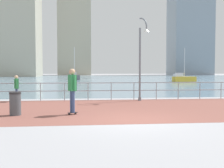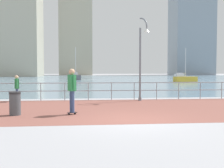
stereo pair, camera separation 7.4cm
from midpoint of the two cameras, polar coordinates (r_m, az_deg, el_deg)
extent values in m
plane|color=#9E9EA3|center=(49.64, -4.13, 0.70)|extent=(220.00, 220.00, 0.00)
cube|color=brown|center=(12.96, 1.42, -5.07)|extent=(28.00, 7.69, 0.01)
cube|color=#6B899E|center=(61.62, -4.50, 1.10)|extent=(180.00, 88.00, 0.00)
cylinder|color=#8C99A3|center=(17.08, -19.34, -1.59)|extent=(0.05, 0.05, 1.04)
cylinder|color=#8C99A3|center=(16.81, -14.69, -1.59)|extent=(0.05, 0.05, 1.04)
cylinder|color=#8C99A3|center=(16.66, -9.93, -1.58)|extent=(0.05, 0.05, 1.04)
cylinder|color=#8C99A3|center=(16.62, -5.10, -1.56)|extent=(0.05, 0.05, 1.04)
cylinder|color=#8C99A3|center=(16.70, -0.29, -1.52)|extent=(0.05, 0.05, 1.04)
cylinder|color=#8C99A3|center=(16.90, 4.43, -1.48)|extent=(0.05, 0.05, 1.04)
cylinder|color=#8C99A3|center=(17.21, 9.02, -1.43)|extent=(0.05, 0.05, 1.04)
cylinder|color=#8C99A3|center=(17.63, 13.42, -1.37)|extent=(0.05, 0.05, 1.04)
cylinder|color=#8C99A3|center=(18.14, 17.60, -1.31)|extent=(0.05, 0.05, 1.04)
cylinder|color=#8C99A3|center=(18.75, 21.52, -1.25)|extent=(0.05, 0.05, 1.04)
cylinder|color=#8C99A3|center=(16.67, -0.29, 0.26)|extent=(25.20, 0.06, 0.06)
cylinder|color=#8C99A3|center=(16.70, -0.29, -1.35)|extent=(25.20, 0.06, 0.06)
cylinder|color=slate|center=(16.40, 5.62, -3.09)|extent=(0.19, 0.19, 0.20)
cylinder|color=slate|center=(16.32, 5.66, 4.04)|extent=(0.12, 0.12, 4.27)
cylinder|color=slate|center=(16.54, 5.89, 13.35)|extent=(0.17, 0.20, 0.11)
cylinder|color=slate|center=(16.42, 6.25, 13.26)|extent=(0.17, 0.21, 0.15)
cylinder|color=slate|center=(16.31, 6.57, 13.03)|extent=(0.17, 0.20, 0.18)
cylinder|color=slate|center=(16.22, 6.81, 12.66)|extent=(0.15, 0.18, 0.19)
cylinder|color=slate|center=(16.15, 6.97, 12.19)|extent=(0.14, 0.15, 0.19)
cylinder|color=slate|center=(16.11, 7.02, 11.66)|extent=(0.12, 0.12, 0.17)
cone|color=silver|center=(16.08, 7.01, 10.96)|extent=(0.36, 0.36, 0.22)
cylinder|color=black|center=(11.36, -7.84, -6.06)|extent=(0.07, 0.05, 0.06)
cylinder|color=black|center=(11.29, -7.69, -6.11)|extent=(0.07, 0.05, 0.06)
cylinder|color=black|center=(11.26, -9.05, -6.15)|extent=(0.07, 0.05, 0.06)
cylinder|color=black|center=(11.19, -8.90, -6.20)|extent=(0.07, 0.05, 0.06)
cube|color=black|center=(11.27, -8.37, -5.88)|extent=(0.41, 0.27, 0.02)
cylinder|color=#384C7A|center=(11.29, -8.54, -3.59)|extent=(0.17, 0.17, 0.87)
cylinder|color=#384C7A|center=(11.14, -8.23, -3.67)|extent=(0.17, 0.17, 0.87)
cube|color=#2D8C4C|center=(11.15, -8.41, 0.24)|extent=(0.36, 0.41, 0.65)
cylinder|color=#2D8C4C|center=(11.37, -8.86, 0.37)|extent=(0.12, 0.12, 0.61)
cylinder|color=#2D8C4C|center=(10.94, -7.95, 0.28)|extent=(0.12, 0.12, 0.61)
sphere|color=tan|center=(11.14, -8.43, 2.52)|extent=(0.24, 0.24, 0.24)
cylinder|color=#384C7A|center=(16.80, -19.25, -2.16)|extent=(0.16, 0.16, 0.75)
cylinder|color=#384C7A|center=(16.64, -19.24, -2.20)|extent=(0.16, 0.16, 0.75)
cube|color=#2D8C4C|center=(16.68, -19.28, 0.05)|extent=(0.31, 0.39, 0.56)
cylinder|color=#2D8C4C|center=(16.91, -19.29, 0.13)|extent=(0.11, 0.11, 0.53)
cylinder|color=#2D8C4C|center=(16.45, -19.27, 0.06)|extent=(0.11, 0.11, 0.53)
sphere|color=#DBAD89|center=(16.67, -19.30, 1.35)|extent=(0.21, 0.21, 0.21)
cylinder|color=#474C51|center=(11.60, -19.55, -4.04)|extent=(0.44, 0.44, 0.85)
cylinder|color=#262628|center=(11.56, -19.59, -1.75)|extent=(0.46, 0.46, 0.08)
cube|color=gold|center=(46.14, 14.67, 0.98)|extent=(4.04, 2.03, 0.83)
cube|color=silver|center=(45.50, 13.47, 1.78)|extent=(1.54, 1.13, 0.46)
cylinder|color=silver|center=(46.14, 14.71, 4.35)|extent=(0.09, 0.09, 4.60)
cylinder|color=silver|center=(45.66, 13.80, 2.19)|extent=(1.71, 0.46, 0.07)
cube|color=#595960|center=(54.61, -7.81, 1.38)|extent=(2.21, 4.72, 0.97)
cube|color=silver|center=(55.95, -8.02, 2.19)|extent=(1.26, 1.79, 0.54)
cylinder|color=silver|center=(54.63, -7.83, 4.73)|extent=(0.11, 0.11, 5.41)
cylinder|color=silver|center=(55.59, -7.97, 2.58)|extent=(0.46, 2.03, 0.09)
cube|color=#B2AD99|center=(117.19, -7.79, 13.59)|extent=(13.21, 10.56, 47.72)
cube|color=#8493A3|center=(124.21, 15.79, 12.10)|extent=(16.40, 13.03, 44.35)
cube|color=#B2AD99|center=(93.96, -19.55, 13.94)|extent=(14.87, 13.81, 40.49)
camera|label=1|loc=(0.04, -90.15, -0.01)|focal=44.20mm
camera|label=2|loc=(0.04, 89.85, 0.01)|focal=44.20mm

